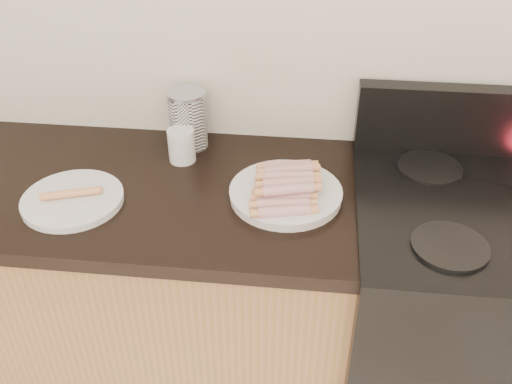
# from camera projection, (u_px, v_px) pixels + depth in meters

# --- Properties ---
(wall_back) EXTENTS (4.00, 0.04, 2.60)m
(wall_back) POSITION_uv_depth(u_px,v_px,m) (219.00, 6.00, 1.56)
(wall_back) COLOR silver
(wall_back) RESTS_ON ground
(cabinet_base) EXTENTS (2.20, 0.59, 0.86)m
(cabinet_base) POSITION_uv_depth(u_px,v_px,m) (4.00, 293.00, 1.87)
(cabinet_base) COLOR brown
(cabinet_base) RESTS_ON floor
(stove) EXTENTS (0.76, 0.65, 0.91)m
(stove) POSITION_uv_depth(u_px,v_px,m) (468.00, 330.00, 1.71)
(stove) COLOR black
(stove) RESTS_ON floor
(stove_panel) EXTENTS (0.76, 0.06, 0.20)m
(stove_panel) POSITION_uv_depth(u_px,v_px,m) (491.00, 122.00, 1.62)
(stove_panel) COLOR black
(stove_panel) RESTS_ON stove
(burner_near_left) EXTENTS (0.18, 0.18, 0.01)m
(burner_near_left) POSITION_uv_depth(u_px,v_px,m) (450.00, 246.00, 1.32)
(burner_near_left) COLOR black
(burner_near_left) RESTS_ON stove
(burner_far_left) EXTENTS (0.18, 0.18, 0.01)m
(burner_far_left) POSITION_uv_depth(u_px,v_px,m) (430.00, 167.00, 1.60)
(burner_far_left) COLOR black
(burner_far_left) RESTS_ON stove
(main_plate) EXTENTS (0.38, 0.38, 0.02)m
(main_plate) POSITION_uv_depth(u_px,v_px,m) (286.00, 195.00, 1.50)
(main_plate) COLOR white
(main_plate) RESTS_ON counter_slab
(side_plate) EXTENTS (0.33, 0.33, 0.02)m
(side_plate) POSITION_uv_depth(u_px,v_px,m) (73.00, 200.00, 1.49)
(side_plate) COLOR silver
(side_plate) RESTS_ON counter_slab
(hotdog_pile) EXTENTS (0.13, 0.26, 0.05)m
(hotdog_pile) POSITION_uv_depth(u_px,v_px,m) (286.00, 185.00, 1.49)
(hotdog_pile) COLOR #A04534
(hotdog_pile) RESTS_ON main_plate
(plain_sausages) EXTENTS (0.14, 0.07, 0.02)m
(plain_sausages) POSITION_uv_depth(u_px,v_px,m) (71.00, 193.00, 1.47)
(plain_sausages) COLOR #AE6037
(plain_sausages) RESTS_ON side_plate
(canister) EXTENTS (0.11, 0.11, 0.18)m
(canister) POSITION_uv_depth(u_px,v_px,m) (188.00, 119.00, 1.68)
(canister) COLOR white
(canister) RESTS_ON counter_slab
(mug) EXTENTS (0.10, 0.10, 0.10)m
(mug) POSITION_uv_depth(u_px,v_px,m) (182.00, 145.00, 1.64)
(mug) COLOR white
(mug) RESTS_ON counter_slab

